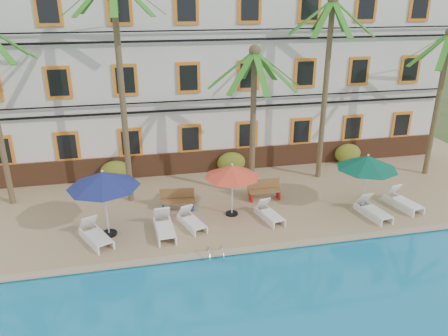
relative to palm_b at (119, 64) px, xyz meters
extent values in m
plane|color=#384C23|center=(4.65, -4.32, -6.36)|extent=(100.00, 100.00, 0.00)
cube|color=tan|center=(4.65, 0.68, -6.24)|extent=(30.00, 12.00, 0.25)
cube|color=tan|center=(4.65, -5.22, -6.08)|extent=(30.00, 0.35, 0.06)
cube|color=silver|center=(4.65, 5.68, -1.11)|extent=(25.00, 6.00, 10.00)
cube|color=brown|center=(4.65, 2.62, -5.51)|extent=(25.00, 0.12, 1.20)
cube|color=orange|center=(-5.85, 2.63, -4.21)|extent=(1.15, 0.10, 1.50)
cube|color=black|center=(-5.85, 2.58, -4.21)|extent=(0.85, 0.04, 1.20)
cube|color=orange|center=(-2.85, 2.63, -4.21)|extent=(1.15, 0.10, 1.50)
cube|color=black|center=(-2.85, 2.58, -4.21)|extent=(0.85, 0.04, 1.20)
cube|color=orange|center=(0.15, 2.63, -4.21)|extent=(1.15, 0.10, 1.50)
cube|color=black|center=(0.15, 2.58, -4.21)|extent=(0.85, 0.04, 1.20)
cube|color=orange|center=(3.15, 2.63, -4.21)|extent=(1.15, 0.10, 1.50)
cube|color=black|center=(3.15, 2.58, -4.21)|extent=(0.85, 0.04, 1.20)
cube|color=orange|center=(6.15, 2.63, -4.21)|extent=(1.15, 0.10, 1.50)
cube|color=black|center=(6.15, 2.58, -4.21)|extent=(0.85, 0.04, 1.20)
cube|color=orange|center=(9.15, 2.63, -4.21)|extent=(1.15, 0.10, 1.50)
cube|color=black|center=(9.15, 2.58, -4.21)|extent=(0.85, 0.04, 1.20)
cube|color=orange|center=(12.15, 2.63, -4.21)|extent=(1.15, 0.10, 1.50)
cube|color=black|center=(12.15, 2.58, -4.21)|extent=(0.85, 0.04, 1.20)
cube|color=orange|center=(15.15, 2.63, -4.21)|extent=(1.15, 0.10, 1.50)
cube|color=black|center=(15.15, 2.58, -4.21)|extent=(0.85, 0.04, 1.20)
cube|color=orange|center=(-2.85, 2.63, -1.11)|extent=(1.15, 0.10, 1.50)
cube|color=black|center=(-2.85, 2.58, -1.11)|extent=(0.85, 0.04, 1.20)
cube|color=orange|center=(0.15, 2.63, -1.11)|extent=(1.15, 0.10, 1.50)
cube|color=black|center=(0.15, 2.58, -1.11)|extent=(0.85, 0.04, 1.20)
cube|color=orange|center=(3.15, 2.63, -1.11)|extent=(1.15, 0.10, 1.50)
cube|color=black|center=(3.15, 2.58, -1.11)|extent=(0.85, 0.04, 1.20)
cube|color=orange|center=(6.15, 2.63, -1.11)|extent=(1.15, 0.10, 1.50)
cube|color=black|center=(6.15, 2.58, -1.11)|extent=(0.85, 0.04, 1.20)
cube|color=orange|center=(9.15, 2.63, -1.11)|extent=(1.15, 0.10, 1.50)
cube|color=black|center=(9.15, 2.58, -1.11)|extent=(0.85, 0.04, 1.20)
cube|color=orange|center=(12.15, 2.63, -1.11)|extent=(1.15, 0.10, 1.50)
cube|color=black|center=(12.15, 2.58, -1.11)|extent=(0.85, 0.04, 1.20)
cube|color=orange|center=(15.15, 2.63, -1.11)|extent=(1.15, 0.10, 1.50)
cube|color=black|center=(15.15, 2.58, -1.11)|extent=(0.85, 0.04, 1.20)
cube|color=orange|center=(-2.85, 2.63, 2.09)|extent=(1.15, 0.10, 1.50)
cube|color=black|center=(-2.85, 2.58, 2.09)|extent=(0.85, 0.04, 1.20)
cube|color=orange|center=(0.15, 2.63, 2.09)|extent=(1.15, 0.10, 1.50)
cube|color=black|center=(0.15, 2.58, 2.09)|extent=(0.85, 0.04, 1.20)
cube|color=orange|center=(3.15, 2.63, 2.09)|extent=(1.15, 0.10, 1.50)
cube|color=black|center=(3.15, 2.58, 2.09)|extent=(0.85, 0.04, 1.20)
cube|color=orange|center=(6.15, 2.63, 2.09)|extent=(1.15, 0.10, 1.50)
cube|color=black|center=(6.15, 2.58, 2.09)|extent=(0.85, 0.04, 1.20)
cube|color=orange|center=(9.15, 2.63, 2.09)|extent=(1.15, 0.10, 1.50)
cube|color=black|center=(9.15, 2.58, 2.09)|extent=(0.85, 0.04, 1.20)
cube|color=orange|center=(12.15, 2.63, 2.09)|extent=(1.15, 0.10, 1.50)
cube|color=black|center=(12.15, 2.58, 2.09)|extent=(0.85, 0.04, 1.20)
cube|color=orange|center=(15.15, 2.63, 2.09)|extent=(1.15, 0.10, 1.50)
cube|color=black|center=(15.15, 2.58, 2.09)|extent=(0.85, 0.04, 1.20)
cube|color=black|center=(4.65, 2.48, -2.66)|extent=(25.00, 0.08, 0.10)
cube|color=black|center=(4.65, 2.48, -2.21)|extent=(25.00, 0.08, 0.06)
cube|color=black|center=(4.65, 2.48, 0.64)|extent=(25.00, 0.08, 0.10)
cube|color=black|center=(4.65, 2.48, 1.09)|extent=(25.00, 0.08, 0.06)
cube|color=#28771C|center=(-4.24, 0.81, 0.96)|extent=(2.01, 0.28, 1.54)
cube|color=#28771C|center=(-4.53, 1.51, 0.96)|extent=(1.62, 1.62, 1.54)
cylinder|color=brown|center=(0.00, 0.00, -1.35)|extent=(0.26, 0.26, 9.52)
cylinder|color=brown|center=(5.51, -0.65, -2.81)|extent=(0.26, 0.26, 6.60)
sphere|color=brown|center=(5.51, -0.65, 0.49)|extent=(0.50, 0.50, 0.50)
cube|color=#28771C|center=(5.51, 0.34, -0.27)|extent=(0.28, 2.01, 1.54)
cube|color=#28771C|center=(4.81, 0.05, -0.27)|extent=(1.62, 1.62, 1.54)
cube|color=#28771C|center=(4.52, -0.65, -0.27)|extent=(2.01, 0.28, 1.54)
cube|color=#28771C|center=(4.81, -1.35, -0.27)|extent=(1.62, 1.62, 1.54)
cube|color=#28771C|center=(5.51, -1.65, -0.27)|extent=(0.28, 2.01, 1.54)
cube|color=#28771C|center=(6.21, -1.35, -0.27)|extent=(1.62, 1.62, 1.54)
cube|color=#28771C|center=(6.51, -0.65, -0.27)|extent=(2.01, 0.28, 1.54)
cube|color=#28771C|center=(6.21, 0.05, -0.27)|extent=(1.62, 1.62, 1.54)
cylinder|color=brown|center=(9.47, 0.77, -1.83)|extent=(0.26, 0.26, 8.56)
cube|color=#28771C|center=(9.47, 1.76, 1.69)|extent=(0.28, 2.01, 1.54)
cube|color=#28771C|center=(8.77, 1.47, 1.69)|extent=(1.62, 1.62, 1.54)
cube|color=#28771C|center=(8.48, 0.77, 1.69)|extent=(2.01, 0.28, 1.54)
cube|color=#28771C|center=(8.77, 0.06, 1.69)|extent=(1.62, 1.62, 1.54)
cube|color=#28771C|center=(9.47, -0.23, 1.69)|extent=(0.28, 2.01, 1.54)
cube|color=#28771C|center=(10.18, 0.06, 1.69)|extent=(1.62, 1.62, 1.54)
cube|color=#28771C|center=(10.47, 0.77, 1.69)|extent=(2.01, 0.28, 1.54)
cube|color=#28771C|center=(10.18, 1.47, 1.69)|extent=(1.62, 1.62, 1.54)
cylinder|color=brown|center=(15.15, 0.00, -2.55)|extent=(0.26, 0.26, 7.11)
cube|color=#28771C|center=(15.15, 1.00, 0.25)|extent=(0.28, 2.01, 1.54)
cube|color=#28771C|center=(14.45, 0.71, 0.25)|extent=(1.62, 1.62, 1.54)
cube|color=#28771C|center=(14.16, 0.00, 0.25)|extent=(2.01, 0.28, 1.54)
cube|color=#28771C|center=(14.45, -0.70, 0.25)|extent=(1.62, 1.62, 1.54)
ellipsoid|color=#1E5518|center=(-0.70, 2.28, -5.56)|extent=(1.50, 0.90, 1.10)
ellipsoid|color=#1E5518|center=(5.23, 2.28, -5.56)|extent=(1.50, 0.90, 1.10)
ellipsoid|color=#1E5518|center=(11.85, 2.28, -5.56)|extent=(1.50, 0.90, 1.10)
cylinder|color=black|center=(-0.90, -2.97, -6.07)|extent=(0.61, 0.61, 0.09)
cylinder|color=silver|center=(-0.90, -2.97, -4.80)|extent=(0.06, 0.06, 2.63)
cone|color=navy|center=(-0.90, -2.97, -3.75)|extent=(2.74, 2.74, 0.60)
sphere|color=silver|center=(-0.90, -2.97, -3.42)|extent=(0.10, 0.10, 0.10)
cylinder|color=black|center=(4.19, -2.34, -6.07)|extent=(0.52, 0.52, 0.07)
cylinder|color=silver|center=(4.19, -2.34, -4.99)|extent=(0.06, 0.06, 2.24)
cone|color=#E3442A|center=(4.19, -2.34, -4.10)|extent=(2.34, 2.34, 0.51)
sphere|color=silver|center=(4.19, -2.34, -3.82)|extent=(0.10, 0.10, 0.10)
cylinder|color=black|center=(9.84, -3.09, -6.07)|extent=(0.58, 0.58, 0.08)
cylinder|color=silver|center=(9.84, -3.09, -4.87)|extent=(0.06, 0.06, 2.48)
cone|color=#07513C|center=(9.84, -3.09, -3.89)|extent=(2.58, 2.58, 0.57)
sphere|color=silver|center=(9.84, -3.09, -3.58)|extent=(0.10, 0.10, 0.10)
cube|color=white|center=(-1.25, -3.65, -5.79)|extent=(1.12, 1.45, 0.06)
cube|color=white|center=(-1.65, -2.83, -5.56)|extent=(0.76, 0.70, 0.66)
cube|color=white|center=(-1.63, -3.55, -5.96)|extent=(0.88, 1.71, 0.30)
cube|color=white|center=(-1.08, -3.29, -5.96)|extent=(0.88, 1.71, 0.30)
cube|color=white|center=(1.25, -3.64, -5.78)|extent=(0.70, 1.39, 0.06)
cube|color=white|center=(1.20, -2.70, -5.54)|extent=(0.65, 0.53, 0.68)
cube|color=white|center=(0.92, -3.40, -5.96)|extent=(0.16, 1.94, 0.31)
cube|color=white|center=(1.55, -3.37, -5.96)|extent=(0.16, 1.94, 0.31)
cube|color=white|center=(2.44, -3.24, -5.83)|extent=(0.88, 1.27, 0.05)
cube|color=white|center=(2.18, -2.48, -5.62)|extent=(0.65, 0.58, 0.58)
cube|color=white|center=(2.11, -3.11, -5.98)|extent=(0.59, 1.58, 0.27)
cube|color=white|center=(2.62, -2.94, -5.98)|extent=(0.59, 1.58, 0.27)
cube|color=white|center=(5.68, -3.30, -5.83)|extent=(0.78, 1.24, 0.05)
cube|color=white|center=(5.50, -2.52, -5.62)|extent=(0.61, 0.53, 0.58)
cube|color=white|center=(5.37, -3.14, -5.98)|extent=(0.42, 1.61, 0.27)
cube|color=white|center=(5.89, -3.02, -5.98)|extent=(0.42, 1.61, 0.27)
cube|color=white|center=(10.04, -4.00, -5.80)|extent=(0.80, 1.35, 0.06)
cube|color=white|center=(9.89, -3.13, -5.57)|extent=(0.66, 0.56, 0.63)
cube|color=white|center=(9.71, -3.81, -5.97)|extent=(0.37, 1.79, 0.29)
cube|color=white|center=(10.29, -3.70, -5.97)|extent=(0.37, 1.79, 0.29)
cube|color=white|center=(11.76, -3.52, -5.79)|extent=(0.89, 1.42, 0.06)
cube|color=white|center=(11.56, -2.63, -5.55)|extent=(0.70, 0.61, 0.66)
cube|color=white|center=(11.41, -3.34, -5.96)|extent=(0.48, 1.84, 0.30)
cube|color=white|center=(12.00, -3.20, -5.96)|extent=(0.48, 1.84, 0.30)
cube|color=olive|center=(1.99, -1.44, -5.68)|extent=(1.54, 0.62, 0.06)
cube|color=olive|center=(2.01, -1.22, -5.41)|extent=(1.50, 0.23, 0.45)
cube|color=navy|center=(1.34, -1.37, -5.91)|extent=(0.13, 0.46, 0.40)
cube|color=navy|center=(2.63, -1.52, -5.91)|extent=(0.13, 0.46, 0.40)
cube|color=olive|center=(5.98, -1.24, -5.68)|extent=(1.51, 0.48, 0.06)
cube|color=olive|center=(5.99, -1.02, -5.41)|extent=(1.50, 0.09, 0.45)
cube|color=#AF1814|center=(5.33, -1.23, -5.91)|extent=(0.09, 0.45, 0.40)
cube|color=#AF1814|center=(6.63, -1.25, -5.91)|extent=(0.09, 0.45, 0.40)
torus|color=silver|center=(2.63, -5.32, -6.11)|extent=(0.04, 0.74, 0.74)
torus|color=silver|center=(3.13, -5.32, -6.11)|extent=(0.04, 0.74, 0.74)
camera|label=1|loc=(0.38, -18.50, 2.69)|focal=35.00mm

